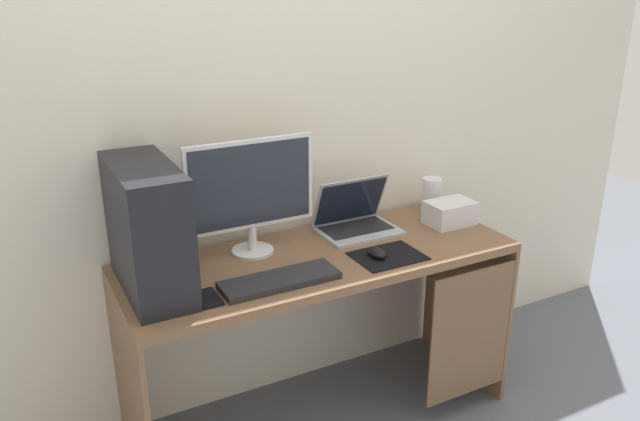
# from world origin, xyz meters

# --- Properties ---
(ground_plane) EXTENTS (8.00, 8.00, 0.00)m
(ground_plane) POSITION_xyz_m (0.00, 0.00, 0.00)
(ground_plane) COLOR slate
(wall_back) EXTENTS (4.00, 0.05, 2.60)m
(wall_back) POSITION_xyz_m (0.00, 0.32, 1.30)
(wall_back) COLOR beige
(wall_back) RESTS_ON ground_plane
(desk) EXTENTS (1.53, 0.57, 0.75)m
(desk) POSITION_xyz_m (0.02, -0.01, 0.60)
(desk) COLOR brown
(desk) RESTS_ON ground_plane
(pc_tower) EXTENTS (0.19, 0.47, 0.44)m
(pc_tower) POSITION_xyz_m (-0.63, 0.02, 0.97)
(pc_tower) COLOR black
(pc_tower) RESTS_ON desk
(monitor) EXTENTS (0.50, 0.16, 0.45)m
(monitor) POSITION_xyz_m (-0.22, 0.13, 1.00)
(monitor) COLOR silver
(monitor) RESTS_ON desk
(laptop) EXTENTS (0.32, 0.24, 0.22)m
(laptop) POSITION_xyz_m (0.25, 0.15, 0.80)
(laptop) COLOR #9EA3A8
(laptop) RESTS_ON desk
(speaker) EXTENTS (0.09, 0.09, 0.16)m
(speaker) POSITION_xyz_m (0.66, 0.18, 0.83)
(speaker) COLOR silver
(speaker) RESTS_ON desk
(projector) EXTENTS (0.20, 0.14, 0.10)m
(projector) POSITION_xyz_m (0.64, 0.02, 0.80)
(projector) COLOR silver
(projector) RESTS_ON desk
(keyboard) EXTENTS (0.42, 0.14, 0.02)m
(keyboard) POSITION_xyz_m (-0.24, -0.15, 0.76)
(keyboard) COLOR #232326
(keyboard) RESTS_ON desk
(mousepad) EXTENTS (0.26, 0.20, 0.00)m
(mousepad) POSITION_xyz_m (0.22, -0.14, 0.75)
(mousepad) COLOR black
(mousepad) RESTS_ON desk
(mouse_left) EXTENTS (0.06, 0.10, 0.03)m
(mouse_left) POSITION_xyz_m (0.17, -0.13, 0.77)
(mouse_left) COLOR black
(mouse_left) RESTS_ON mousepad
(cell_phone) EXTENTS (0.07, 0.13, 0.01)m
(cell_phone) POSITION_xyz_m (-0.49, -0.14, 0.76)
(cell_phone) COLOR black
(cell_phone) RESTS_ON desk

